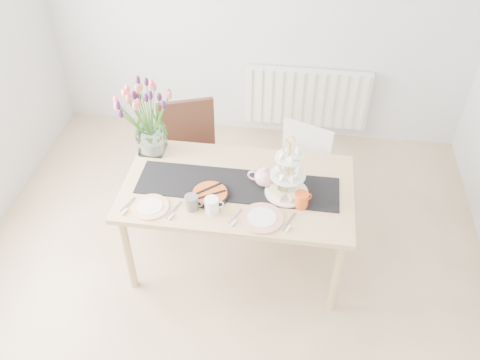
# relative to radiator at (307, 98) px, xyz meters

# --- Properties ---
(room_shell) EXTENTS (4.50, 4.50, 4.50)m
(room_shell) POSITION_rel_radiator_xyz_m (-0.50, -2.19, 0.85)
(room_shell) COLOR tan
(room_shell) RESTS_ON ground
(radiator) EXTENTS (1.20, 0.08, 0.60)m
(radiator) POSITION_rel_radiator_xyz_m (0.00, 0.00, 0.00)
(radiator) COLOR white
(radiator) RESTS_ON room_shell
(dining_table) EXTENTS (1.60, 0.90, 0.75)m
(dining_table) POSITION_rel_radiator_xyz_m (-0.43, -1.70, 0.22)
(dining_table) COLOR tan
(dining_table) RESTS_ON ground
(chair_brown) EXTENTS (0.59, 0.59, 0.93)m
(chair_brown) POSITION_rel_radiator_xyz_m (-0.92, -1.08, 0.09)
(chair_brown) COLOR #341A13
(chair_brown) RESTS_ON ground
(chair_white) EXTENTS (0.54, 0.54, 0.84)m
(chair_white) POSITION_rel_radiator_xyz_m (-0.01, -1.14, 0.04)
(chair_white) COLOR silver
(chair_white) RESTS_ON ground
(table_runner) EXTENTS (1.40, 0.35, 0.01)m
(table_runner) POSITION_rel_radiator_xyz_m (-0.43, -1.70, 0.30)
(table_runner) COLOR black
(table_runner) RESTS_ON dining_table
(tulip_vase) EXTENTS (0.66, 0.66, 0.56)m
(tulip_vase) POSITION_rel_radiator_xyz_m (-1.12, -1.39, 0.66)
(tulip_vase) COLOR silver
(tulip_vase) RESTS_ON dining_table
(cake_stand) EXTENTS (0.30, 0.30, 0.43)m
(cake_stand) POSITION_rel_radiator_xyz_m (-0.09, -1.73, 0.42)
(cake_stand) COLOR gold
(cake_stand) RESTS_ON dining_table
(teapot) EXTENTS (0.24, 0.20, 0.15)m
(teapot) POSITION_rel_radiator_xyz_m (-0.25, -1.67, 0.37)
(teapot) COLOR white
(teapot) RESTS_ON dining_table
(cream_jug) EXTENTS (0.12, 0.12, 0.09)m
(cream_jug) POSITION_rel_radiator_xyz_m (-0.14, -1.63, 0.35)
(cream_jug) COLOR silver
(cream_jug) RESTS_ON dining_table
(tart_tin) EXTENTS (0.26, 0.26, 0.03)m
(tart_tin) POSITION_rel_radiator_xyz_m (-0.60, -1.83, 0.32)
(tart_tin) COLOR black
(tart_tin) RESTS_ON dining_table
(mug_grey) EXTENTS (0.09, 0.09, 0.10)m
(mug_grey) POSITION_rel_radiator_xyz_m (-0.70, -1.97, 0.35)
(mug_grey) COLOR slate
(mug_grey) RESTS_ON dining_table
(mug_white) EXTENTS (0.11, 0.11, 0.11)m
(mug_white) POSITION_rel_radiator_xyz_m (-0.56, -1.98, 0.35)
(mug_white) COLOR white
(mug_white) RESTS_ON dining_table
(mug_orange) EXTENTS (0.13, 0.13, 0.11)m
(mug_orange) POSITION_rel_radiator_xyz_m (0.01, -1.84, 0.35)
(mug_orange) COLOR #DF4F18
(mug_orange) RESTS_ON dining_table
(plate_left) EXTENTS (0.31, 0.31, 0.01)m
(plate_left) POSITION_rel_radiator_xyz_m (-0.97, -2.00, 0.31)
(plate_left) COLOR white
(plate_left) RESTS_ON dining_table
(plate_right) EXTENTS (0.37, 0.37, 0.01)m
(plate_right) POSITION_rel_radiator_xyz_m (-0.23, -2.00, 0.31)
(plate_right) COLOR silver
(plate_right) RESTS_ON dining_table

